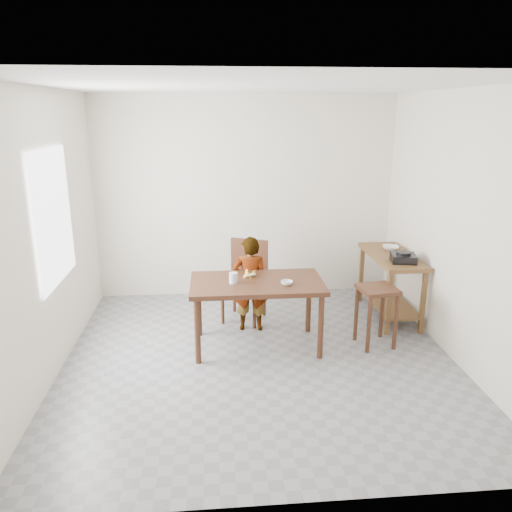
{
  "coord_description": "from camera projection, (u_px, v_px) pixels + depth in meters",
  "views": [
    {
      "loc": [
        -0.45,
        -4.66,
        2.49
      ],
      "look_at": [
        0.0,
        0.4,
        1.0
      ],
      "focal_mm": 35.0,
      "sensor_mm": 36.0,
      "label": 1
    }
  ],
  "objects": [
    {
      "name": "floor",
      "position": [
        259.0,
        360.0,
        5.2
      ],
      "size": [
        4.0,
        4.0,
        0.04
      ],
      "primitive_type": "cube",
      "color": "gray",
      "rests_on": "ground"
    },
    {
      "name": "ceiling",
      "position": [
        260.0,
        83.0,
        4.43
      ],
      "size": [
        4.0,
        4.0,
        0.04
      ],
      "primitive_type": "cube",
      "color": "white",
      "rests_on": "wall_back"
    },
    {
      "name": "wall_back",
      "position": [
        245.0,
        198.0,
        6.74
      ],
      "size": [
        4.0,
        0.04,
        2.7
      ],
      "primitive_type": "cube",
      "color": "silver",
      "rests_on": "ground"
    },
    {
      "name": "wall_front",
      "position": [
        293.0,
        315.0,
        2.88
      ],
      "size": [
        4.0,
        0.04,
        2.7
      ],
      "primitive_type": "cube",
      "color": "silver",
      "rests_on": "ground"
    },
    {
      "name": "wall_left",
      "position": [
        44.0,
        237.0,
        4.64
      ],
      "size": [
        0.04,
        4.0,
        2.7
      ],
      "primitive_type": "cube",
      "color": "silver",
      "rests_on": "ground"
    },
    {
      "name": "wall_right",
      "position": [
        461.0,
        229.0,
        4.98
      ],
      "size": [
        0.04,
        4.0,
        2.7
      ],
      "primitive_type": "cube",
      "color": "silver",
      "rests_on": "ground"
    },
    {
      "name": "window_pane",
      "position": [
        54.0,
        217.0,
        4.79
      ],
      "size": [
        0.02,
        1.1,
        1.3
      ],
      "primitive_type": "cube",
      "color": "white",
      "rests_on": "wall_left"
    },
    {
      "name": "dining_table",
      "position": [
        257.0,
        314.0,
        5.37
      ],
      "size": [
        1.4,
        0.8,
        0.75
      ],
      "primitive_type": null,
      "color": "#3F2113",
      "rests_on": "floor"
    },
    {
      "name": "prep_counter",
      "position": [
        390.0,
        285.0,
        6.18
      ],
      "size": [
        0.5,
        1.2,
        0.8
      ],
      "primitive_type": null,
      "color": "brown",
      "rests_on": "floor"
    },
    {
      "name": "child",
      "position": [
        250.0,
        284.0,
        5.75
      ],
      "size": [
        0.43,
        0.31,
        1.13
      ],
      "primitive_type": "imported",
      "rotation": [
        0.0,
        0.0,
        3.05
      ],
      "color": "silver",
      "rests_on": "floor"
    },
    {
      "name": "dining_chair",
      "position": [
        244.0,
        282.0,
        6.04
      ],
      "size": [
        0.62,
        0.62,
        0.97
      ],
      "primitive_type": null,
      "rotation": [
        0.0,
        0.0,
        -0.4
      ],
      "color": "#3F2113",
      "rests_on": "floor"
    },
    {
      "name": "stool",
      "position": [
        376.0,
        316.0,
        5.42
      ],
      "size": [
        0.43,
        0.43,
        0.67
      ],
      "primitive_type": null,
      "rotation": [
        0.0,
        0.0,
        0.15
      ],
      "color": "#3F2113",
      "rests_on": "floor"
    },
    {
      "name": "glass_tumbler",
      "position": [
        233.0,
        278.0,
        5.2
      ],
      "size": [
        0.1,
        0.1,
        0.11
      ],
      "primitive_type": "cylinder",
      "rotation": [
        0.0,
        0.0,
        -0.13
      ],
      "color": "silver",
      "rests_on": "dining_table"
    },
    {
      "name": "small_bowl",
      "position": [
        287.0,
        283.0,
        5.16
      ],
      "size": [
        0.16,
        0.16,
        0.04
      ],
      "primitive_type": "imported",
      "rotation": [
        0.0,
        0.0,
        -0.37
      ],
      "color": "silver",
      "rests_on": "dining_table"
    },
    {
      "name": "banana",
      "position": [
        250.0,
        275.0,
        5.39
      ],
      "size": [
        0.18,
        0.16,
        0.05
      ],
      "primitive_type": null,
      "rotation": [
        0.0,
        0.0,
        0.38
      ],
      "color": "gold",
      "rests_on": "dining_table"
    },
    {
      "name": "serving_bowl",
      "position": [
        391.0,
        248.0,
        6.26
      ],
      "size": [
        0.27,
        0.27,
        0.05
      ],
      "primitive_type": "imported",
      "rotation": [
        0.0,
        0.0,
        -0.39
      ],
      "color": "silver",
      "rests_on": "prep_counter"
    },
    {
      "name": "gas_burner",
      "position": [
        403.0,
        258.0,
        5.76
      ],
      "size": [
        0.32,
        0.32,
        0.09
      ],
      "primitive_type": "cube",
      "rotation": [
        0.0,
        0.0,
        -0.2
      ],
      "color": "black",
      "rests_on": "prep_counter"
    }
  ]
}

